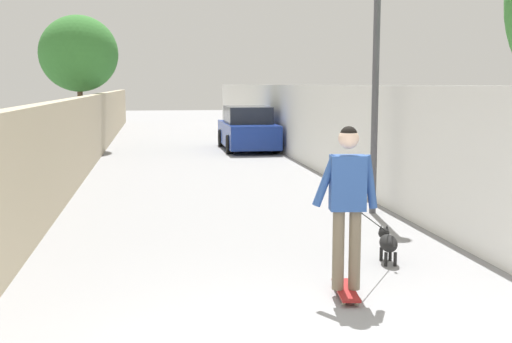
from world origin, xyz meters
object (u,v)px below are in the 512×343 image
at_px(lamp_post, 376,47).
at_px(person_skateboarder, 348,194).
at_px(car_near, 248,130).
at_px(tree_left_mid, 79,54).
at_px(dog, 388,242).
at_px(skateboard, 346,290).

xyz_separation_m(lamp_post, person_skateboarder, (-4.45, 1.84, -1.83)).
relative_size(person_skateboarder, car_near, 0.42).
bearing_deg(person_skateboarder, lamp_post, -22.45).
height_order(tree_left_mid, lamp_post, tree_left_mid).
height_order(tree_left_mid, dog, tree_left_mid).
height_order(lamp_post, dog, lamp_post).
bearing_deg(car_near, skateboard, 175.62).
xyz_separation_m(tree_left_mid, skateboard, (-17.20, -4.61, -3.31)).
distance_m(tree_left_mid, car_near, 6.51).
height_order(person_skateboarder, dog, person_skateboarder).
xyz_separation_m(lamp_post, dog, (-3.22, 0.91, -2.69)).
relative_size(lamp_post, car_near, 1.01).
bearing_deg(person_skateboarder, tree_left_mid, 15.01).
distance_m(skateboard, person_skateboarder, 1.07).
bearing_deg(skateboard, lamp_post, -22.45).
xyz_separation_m(tree_left_mid, dog, (-15.96, -5.54, -3.10)).
relative_size(tree_left_mid, dog, 3.04).
distance_m(tree_left_mid, dog, 17.18).
bearing_deg(skateboard, car_near, -4.38).
height_order(skateboard, person_skateboarder, person_skateboarder).
height_order(tree_left_mid, car_near, tree_left_mid).
relative_size(skateboard, car_near, 0.19).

